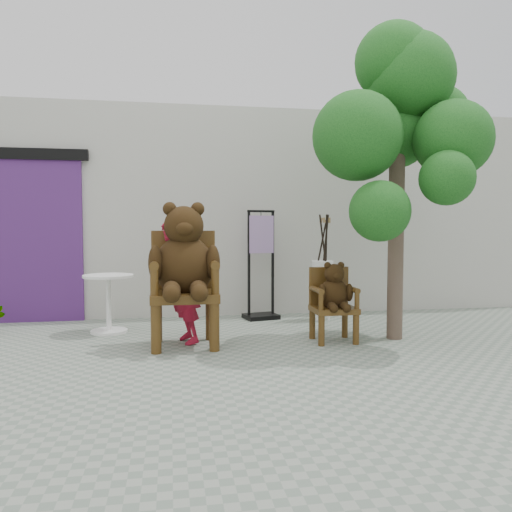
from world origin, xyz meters
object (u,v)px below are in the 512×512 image
Objects in this scene: display_stand at (261,277)px; chair_big at (184,265)px; cafe_table at (109,296)px; tree at (402,119)px; person at (180,282)px; chair_small at (333,295)px; stool_bucket at (323,273)px.

chair_big is at bearing -140.18° from display_stand.
cafe_table is 4.01m from tree.
chair_big is 1.30m from cafe_table.
tree is (2.47, -0.18, 1.81)m from person.
chair_small reaches higher than cafe_table.
chair_small is at bearing 179.11° from tree.
display_stand reaches higher than stool_bucket.
stool_bucket is (0.83, -0.20, 0.06)m from display_stand.
person is 0.90× the size of display_stand.
chair_small is at bearing -102.15° from stool_bucket.
stool_bucket is at bearing -26.50° from display_stand.
person is (-1.70, 0.17, 0.16)m from chair_small.
display_stand is at bearing 131.44° from tree.
chair_small is (1.65, -0.06, -0.35)m from chair_big.
chair_small is 2.12m from tree.
chair_small is 0.59× the size of display_stand.
display_stand is (1.99, 0.58, 0.14)m from cafe_table.
chair_big is at bearing 178.28° from tree.
tree is at bearing -1.72° from chair_big.
cafe_table is at bearing -176.37° from display_stand.
chair_small is 0.25× the size of tree.
chair_big is at bearing 5.72° from person.
chair_small is 0.62× the size of stool_bucket.
chair_big is 0.22m from person.
chair_small is 1.59m from display_stand.
tree is (2.43, -0.07, 1.62)m from chair_big.
display_stand is 1.04× the size of stool_bucket.
cafe_table is at bearing 164.44° from tree.
display_stand is (1.10, 1.43, -0.29)m from chair_big.
person is 1.94× the size of cafe_table.
tree is (0.77, -0.01, 1.97)m from chair_small.
display_stand is 0.43× the size of tree.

